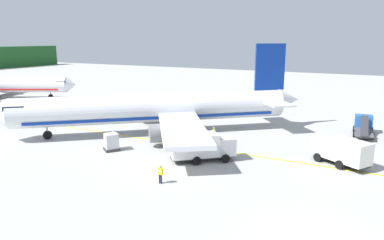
{
  "coord_description": "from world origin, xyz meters",
  "views": [
    {
      "loc": [
        -21.95,
        -3.1,
        12.49
      ],
      "look_at": [
        18.86,
        18.68,
        2.11
      ],
      "focal_mm": 33.81,
      "sensor_mm": 36.0,
      "label": 1
    }
  ],
  "objects_px": {
    "crew_marshaller": "(175,138)",
    "service_truck_fuel": "(364,126)",
    "service_truck_baggage": "(202,146)",
    "crew_loader_left": "(214,133)",
    "service_truck_catering": "(341,150)",
    "airliner_foreground": "(158,108)",
    "crew_loader_right": "(160,173)",
    "cargo_container_near": "(112,142)"
  },
  "relations": [
    {
      "from": "service_truck_fuel",
      "to": "cargo_container_near",
      "type": "relative_size",
      "value": 2.94
    },
    {
      "from": "service_truck_baggage",
      "to": "crew_loader_left",
      "type": "relative_size",
      "value": 3.69
    },
    {
      "from": "service_truck_fuel",
      "to": "service_truck_catering",
      "type": "relative_size",
      "value": 1.07
    },
    {
      "from": "airliner_foreground",
      "to": "service_truck_baggage",
      "type": "bearing_deg",
      "value": -126.42
    },
    {
      "from": "service_truck_baggage",
      "to": "service_truck_fuel",
      "type": "bearing_deg",
      "value": -35.55
    },
    {
      "from": "crew_marshaller",
      "to": "crew_loader_left",
      "type": "distance_m",
      "value": 5.34
    },
    {
      "from": "crew_marshaller",
      "to": "crew_loader_right",
      "type": "bearing_deg",
      "value": -155.5
    },
    {
      "from": "airliner_foreground",
      "to": "service_truck_fuel",
      "type": "relative_size",
      "value": 5.06
    },
    {
      "from": "crew_marshaller",
      "to": "service_truck_baggage",
      "type": "bearing_deg",
      "value": -122.01
    },
    {
      "from": "crew_loader_left",
      "to": "service_truck_catering",
      "type": "bearing_deg",
      "value": -97.7
    },
    {
      "from": "service_truck_baggage",
      "to": "cargo_container_near",
      "type": "height_order",
      "value": "service_truck_baggage"
    },
    {
      "from": "service_truck_catering",
      "to": "crew_loader_right",
      "type": "height_order",
      "value": "service_truck_catering"
    },
    {
      "from": "crew_loader_right",
      "to": "service_truck_catering",
      "type": "bearing_deg",
      "value": -46.57
    },
    {
      "from": "airliner_foreground",
      "to": "service_truck_baggage",
      "type": "relative_size",
      "value": 5.2
    },
    {
      "from": "airliner_foreground",
      "to": "crew_marshaller",
      "type": "distance_m",
      "value": 7.13
    },
    {
      "from": "airliner_foreground",
      "to": "service_truck_catering",
      "type": "relative_size",
      "value": 5.4
    },
    {
      "from": "service_truck_catering",
      "to": "crew_marshaller",
      "type": "distance_m",
      "value": 18.28
    },
    {
      "from": "airliner_foreground",
      "to": "crew_loader_right",
      "type": "height_order",
      "value": "airliner_foreground"
    },
    {
      "from": "crew_loader_left",
      "to": "crew_loader_right",
      "type": "height_order",
      "value": "crew_loader_left"
    },
    {
      "from": "airliner_foreground",
      "to": "cargo_container_near",
      "type": "distance_m",
      "value": 9.49
    },
    {
      "from": "service_truck_fuel",
      "to": "crew_loader_left",
      "type": "relative_size",
      "value": 3.79
    },
    {
      "from": "service_truck_baggage",
      "to": "cargo_container_near",
      "type": "distance_m",
      "value": 10.87
    },
    {
      "from": "service_truck_baggage",
      "to": "airliner_foreground",
      "type": "bearing_deg",
      "value": 53.58
    },
    {
      "from": "service_truck_fuel",
      "to": "service_truck_baggage",
      "type": "bearing_deg",
      "value": 144.45
    },
    {
      "from": "service_truck_fuel",
      "to": "crew_loader_right",
      "type": "xyz_separation_m",
      "value": [
        -27.07,
        14.73,
        -0.17
      ]
    },
    {
      "from": "airliner_foreground",
      "to": "service_truck_catering",
      "type": "xyz_separation_m",
      "value": [
        -2.08,
        -23.25,
        -1.84
      ]
    },
    {
      "from": "crew_loader_left",
      "to": "crew_loader_right",
      "type": "distance_m",
      "value": 14.79
    },
    {
      "from": "service_truck_fuel",
      "to": "cargo_container_near",
      "type": "xyz_separation_m",
      "value": [
        -21.48,
        24.99,
        -0.19
      ]
    },
    {
      "from": "service_truck_catering",
      "to": "crew_marshaller",
      "type": "relative_size",
      "value": 3.56
    },
    {
      "from": "service_truck_catering",
      "to": "cargo_container_near",
      "type": "distance_m",
      "value": 24.7
    },
    {
      "from": "airliner_foreground",
      "to": "cargo_container_near",
      "type": "bearing_deg",
      "value": 177.51
    },
    {
      "from": "service_truck_baggage",
      "to": "crew_loader_left",
      "type": "xyz_separation_m",
      "value": [
        7.58,
        2.08,
        -0.59
      ]
    },
    {
      "from": "cargo_container_near",
      "to": "crew_loader_left",
      "type": "relative_size",
      "value": 1.29
    },
    {
      "from": "service_truck_baggage",
      "to": "crew_loader_right",
      "type": "relative_size",
      "value": 3.78
    },
    {
      "from": "airliner_foreground",
      "to": "crew_loader_left",
      "type": "relative_size",
      "value": 19.18
    },
    {
      "from": "service_truck_catering",
      "to": "service_truck_baggage",
      "type": "bearing_deg",
      "value": 113.25
    },
    {
      "from": "service_truck_fuel",
      "to": "crew_loader_right",
      "type": "relative_size",
      "value": 3.88
    },
    {
      "from": "service_truck_catering",
      "to": "cargo_container_near",
      "type": "xyz_separation_m",
      "value": [
        -7.09,
        23.65,
        -0.56
      ]
    },
    {
      "from": "service_truck_fuel",
      "to": "crew_loader_left",
      "type": "distance_m",
      "value": 20.48
    },
    {
      "from": "crew_marshaller",
      "to": "service_truck_fuel",
      "type": "bearing_deg",
      "value": -49.41
    },
    {
      "from": "airliner_foreground",
      "to": "cargo_container_near",
      "type": "relative_size",
      "value": 14.86
    },
    {
      "from": "service_truck_catering",
      "to": "crew_loader_right",
      "type": "bearing_deg",
      "value": 133.43
    }
  ]
}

